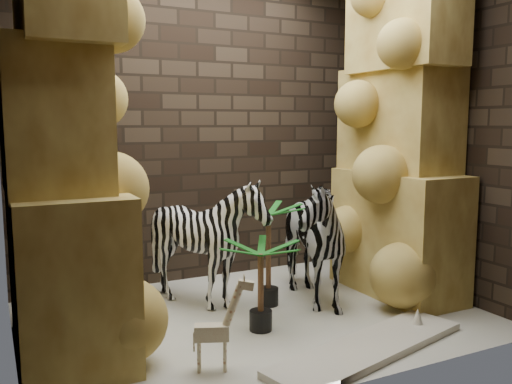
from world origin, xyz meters
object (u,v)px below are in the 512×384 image
zebra_left (207,248)px  giraffe_toy (212,322)px  palm_front (268,254)px  palm_back (261,286)px  zebra_right (303,228)px  surfboard (369,348)px

zebra_left → giraffe_toy: bearing=-96.7°
palm_front → palm_back: palm_front is taller
zebra_left → giraffe_toy: size_ratio=1.77×
zebra_right → surfboard: 1.27m
zebra_right → palm_front: (-0.31, 0.03, -0.20)m
zebra_left → palm_front: zebra_left is taller
zebra_left → surfboard: size_ratio=0.67×
zebra_left → palm_back: bearing=-63.2°
zebra_right → palm_front: bearing=-178.1°
zebra_right → surfboard: zebra_right is taller
giraffe_toy → palm_front: size_ratio=0.71×
palm_back → surfboard: palm_back is taller
zebra_left → palm_front: (0.47, -0.20, -0.06)m
zebra_right → surfboard: bearing=-89.2°
palm_back → zebra_left: bearing=103.3°
zebra_right → surfboard: size_ratio=0.78×
giraffe_toy → palm_back: bearing=60.5°
palm_back → surfboard: 0.88m
surfboard → palm_front: bearing=84.3°
giraffe_toy → zebra_left: bearing=92.2°
palm_front → palm_back: size_ratio=1.29×
zebra_left → palm_back: zebra_left is taller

